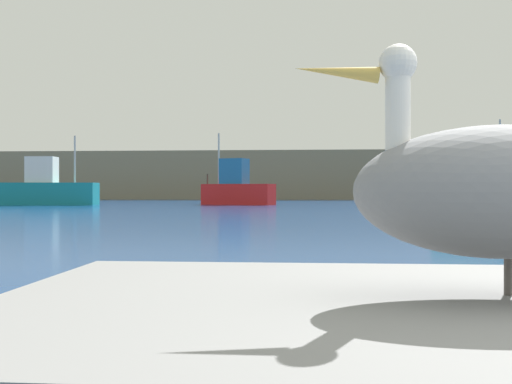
% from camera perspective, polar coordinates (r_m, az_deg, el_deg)
% --- Properties ---
extents(hillside_backdrop, '(140.00, 13.45, 5.00)m').
position_cam_1_polar(hillside_backdrop, '(67.60, 6.21, 1.48)').
color(hillside_backdrop, '#7F755B').
rests_on(hillside_backdrop, ground).
extents(pier_dock, '(3.73, 2.09, 0.60)m').
position_cam_1_polar(pier_dock, '(2.46, 22.14, -16.24)').
color(pier_dock, gray).
rests_on(pier_dock, ground).
extents(pelican, '(1.30, 0.61, 0.92)m').
position_cam_1_polar(pelican, '(2.35, 21.96, 0.22)').
color(pelican, gray).
rests_on(pelican, pier_dock).
extents(fishing_boat_red, '(5.06, 2.99, 4.82)m').
position_cam_1_polar(fishing_boat_red, '(40.52, -1.78, 0.36)').
color(fishing_boat_red, red).
rests_on(fishing_boat_red, ground).
extents(fishing_boat_teal, '(7.12, 2.44, 4.56)m').
position_cam_1_polar(fishing_boat_teal, '(42.24, -19.35, 0.23)').
color(fishing_boat_teal, teal).
rests_on(fishing_boat_teal, ground).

